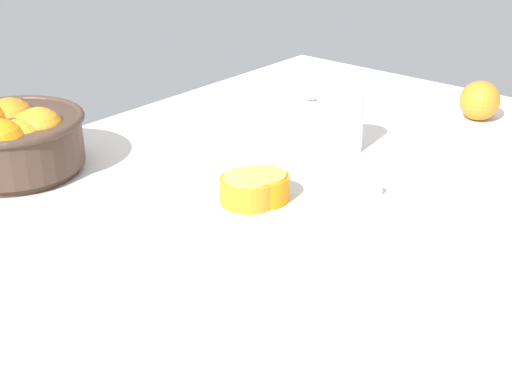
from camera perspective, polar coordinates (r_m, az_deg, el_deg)
ground_plane at (r=97.60cm, az=1.57°, el=-2.58°), size 143.68×98.26×3.00cm
fruit_bowl at (r=114.17cm, az=-19.21°, el=4.05°), size 22.34×22.34×11.23cm
juice_glass at (r=117.78cm, az=7.03°, el=5.31°), size 6.68×6.68×9.67cm
cutting_board at (r=99.14cm, az=1.01°, el=-0.46°), size 31.96×21.66×2.06cm
orange_half_0 at (r=95.45cm, az=0.65°, el=0.42°), size 6.89×6.89×3.90cm
orange_half_1 at (r=94.82cm, az=-0.59°, el=0.22°), size 7.83×7.83×3.82cm
loose_orange_1 at (r=137.70cm, az=17.65°, el=7.06°), size 7.36×7.36×7.36cm
spoon at (r=147.58cm, az=3.22°, el=8.09°), size 6.18×17.87×1.00cm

